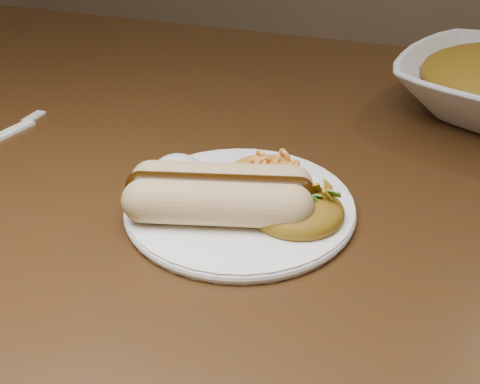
% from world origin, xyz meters
% --- Properties ---
extents(table, '(1.60, 0.90, 0.75)m').
position_xyz_m(table, '(0.00, 0.00, 0.66)').
color(table, '#361C09').
rests_on(table, floor).
extents(plate, '(0.23, 0.23, 0.01)m').
position_xyz_m(plate, '(0.08, -0.15, 0.76)').
color(plate, white).
rests_on(plate, table).
extents(hotdog, '(0.15, 0.11, 0.04)m').
position_xyz_m(hotdog, '(0.07, -0.18, 0.78)').
color(hotdog, '#DBB075').
rests_on(hotdog, plate).
extents(mac_and_cheese, '(0.09, 0.08, 0.03)m').
position_xyz_m(mac_and_cheese, '(0.09, -0.10, 0.78)').
color(mac_and_cheese, '#F1B23D').
rests_on(mac_and_cheese, plate).
extents(sour_cream, '(0.06, 0.06, 0.03)m').
position_xyz_m(sour_cream, '(0.01, -0.13, 0.78)').
color(sour_cream, white).
rests_on(sour_cream, plate).
extents(taco_salad, '(0.09, 0.09, 0.04)m').
position_xyz_m(taco_salad, '(0.14, -0.16, 0.78)').
color(taco_salad, '#AA4400').
rests_on(taco_salad, plate).
extents(fork, '(0.05, 0.15, 0.00)m').
position_xyz_m(fork, '(-0.25, -0.10, 0.75)').
color(fork, white).
rests_on(fork, table).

